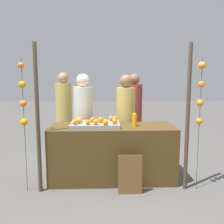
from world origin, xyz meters
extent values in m
plane|color=#565451|center=(0.00, 0.00, 0.00)|extent=(24.00, 24.00, 0.00)
cube|color=#4C3819|center=(0.00, 0.00, 0.43)|extent=(1.95, 0.71, 0.87)
cube|color=gray|center=(-0.27, -0.01, 0.90)|extent=(0.76, 0.50, 0.06)
sphere|color=orange|center=(-0.37, -0.17, 0.97)|extent=(0.08, 0.08, 0.08)
sphere|color=orange|center=(-0.32, 0.03, 0.97)|extent=(0.07, 0.07, 0.07)
sphere|color=orange|center=(-0.51, -0.06, 0.97)|extent=(0.09, 0.09, 0.09)
sphere|color=orange|center=(-0.51, 0.08, 0.96)|extent=(0.07, 0.07, 0.07)
sphere|color=orange|center=(0.03, -0.14, 0.97)|extent=(0.09, 0.09, 0.09)
sphere|color=orange|center=(-0.26, -0.18, 0.97)|extent=(0.08, 0.08, 0.08)
sphere|color=orange|center=(-0.18, 0.00, 0.97)|extent=(0.09, 0.09, 0.09)
sphere|color=orange|center=(-0.01, 0.16, 0.97)|extent=(0.08, 0.08, 0.08)
sphere|color=orange|center=(-0.11, -0.21, 0.97)|extent=(0.08, 0.08, 0.08)
sphere|color=orange|center=(-0.56, -0.16, 0.97)|extent=(0.08, 0.08, 0.08)
sphere|color=orange|center=(0.04, 0.08, 0.97)|extent=(0.09, 0.09, 0.09)
cylinder|color=orange|center=(0.34, -0.01, 0.96)|extent=(0.08, 0.08, 0.19)
cylinder|color=yellow|center=(0.34, -0.01, 1.07)|extent=(0.04, 0.04, 0.02)
cube|color=brown|center=(0.22, -0.54, 0.28)|extent=(0.34, 0.01, 0.58)
cube|color=black|center=(0.22, -0.53, 0.28)|extent=(0.31, 0.02, 0.56)
cylinder|color=beige|center=(-0.49, 0.58, 0.73)|extent=(0.34, 0.34, 1.45)
sphere|color=beige|center=(-0.49, 0.58, 1.57)|extent=(0.23, 0.23, 0.23)
cylinder|color=tan|center=(0.26, 0.55, 0.72)|extent=(0.33, 0.33, 1.44)
sphere|color=brown|center=(0.26, 0.55, 1.55)|extent=(0.22, 0.22, 0.22)
cylinder|color=tan|center=(-0.99, 1.65, 0.74)|extent=(0.34, 0.34, 1.48)
sphere|color=#A87A59|center=(-0.99, 1.65, 1.59)|extent=(0.23, 0.23, 0.23)
cylinder|color=maroon|center=(0.53, 1.51, 0.73)|extent=(0.34, 0.34, 1.46)
sphere|color=brown|center=(0.53, 1.51, 1.57)|extent=(0.23, 0.23, 0.23)
cylinder|color=#473828|center=(-1.05, -0.39, 1.05)|extent=(0.06, 0.06, 2.10)
cylinder|color=#473828|center=(1.05, -0.39, 1.05)|extent=(0.06, 0.06, 2.10)
cylinder|color=#2D4C23|center=(-1.25, -0.37, 0.95)|extent=(0.01, 0.01, 1.89)
sphere|color=orange|center=(-1.25, -0.37, 1.79)|extent=(0.08, 0.08, 0.08)
sphere|color=orange|center=(-1.25, -0.38, 1.53)|extent=(0.10, 0.10, 0.10)
sphere|color=orange|center=(-1.25, -0.37, 1.27)|extent=(0.10, 0.10, 0.10)
sphere|color=orange|center=(-1.25, -0.37, 1.01)|extent=(0.10, 0.10, 0.10)
cylinder|color=#2D4C23|center=(1.22, -0.41, 0.95)|extent=(0.01, 0.01, 1.89)
sphere|color=orange|center=(1.21, -0.41, 1.79)|extent=(0.10, 0.10, 0.10)
sphere|color=orange|center=(1.22, -0.41, 1.53)|extent=(0.09, 0.09, 0.09)
sphere|color=orange|center=(1.22, -0.40, 1.27)|extent=(0.10, 0.10, 0.10)
sphere|color=orange|center=(1.22, -0.40, 1.01)|extent=(0.09, 0.09, 0.09)
camera|label=1|loc=(-0.16, -3.93, 1.67)|focal=41.19mm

